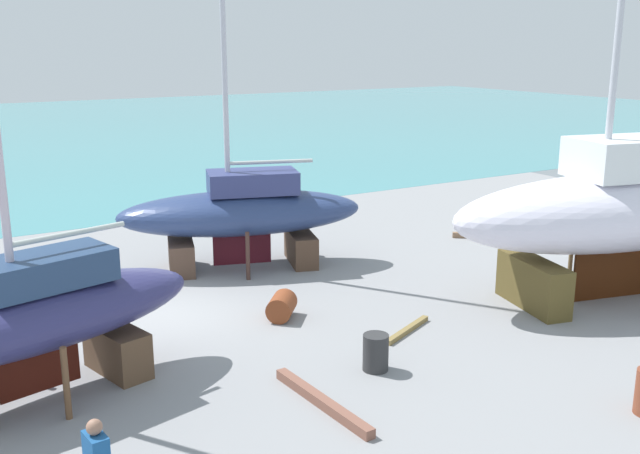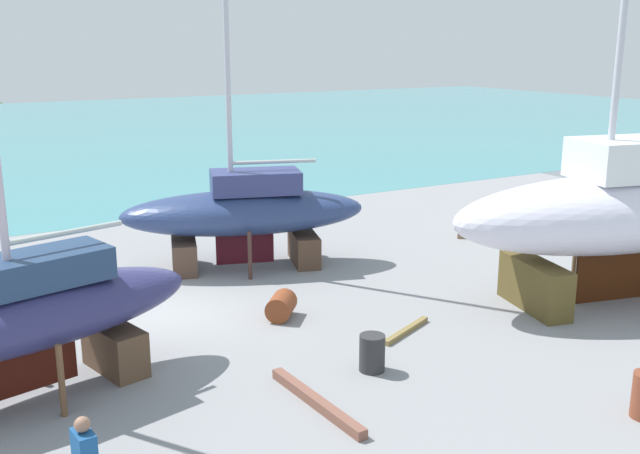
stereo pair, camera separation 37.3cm
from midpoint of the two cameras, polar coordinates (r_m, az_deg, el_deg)
The scene contains 9 objects.
ground_plane at distance 17.05m, azimuth -9.84°, elevation -8.65°, with size 46.84×46.84×0.00m, color gray.
sailboat_small_center at distance 14.66m, azimuth -20.81°, elevation -6.53°, with size 6.79×3.49×9.33m.
sailboat_large_starboard at distance 21.76m, azimuth -5.38°, elevation 1.20°, with size 7.58×4.44×12.92m.
sailboat_mid_port at distance 20.22m, azimuth 22.89°, elevation 1.12°, with size 9.69×5.09×13.81m.
barrel_tipped_center at distance 17.96m, azimuth -2.44°, elevation -6.17°, with size 0.62×0.62×0.87m, color brown.
barrel_tar_black at distance 15.24m, azimuth 4.79°, elevation -9.75°, with size 0.53×0.53×0.77m, color #2E2F30.
timber_short_skew at distance 13.93m, azimuth 0.49°, elevation -13.45°, with size 2.93×0.20×0.19m, color brown.
timber_long_fore at distance 25.72m, azimuth 13.14°, elevation -0.74°, with size 1.86×0.17×0.18m, color #836349.
timber_long_aft at distance 17.29m, azimuth 7.36°, elevation -8.01°, with size 1.87×0.14×0.12m, color olive.
Camera 2 is at (-5.05, -16.82, 6.56)m, focal length 41.06 mm.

